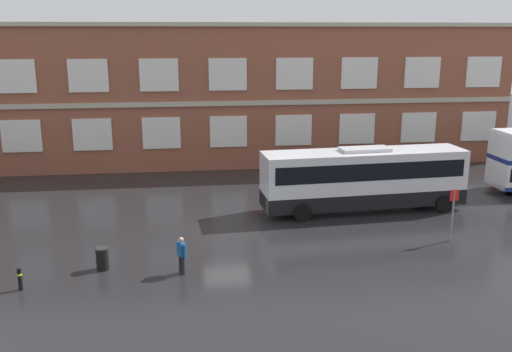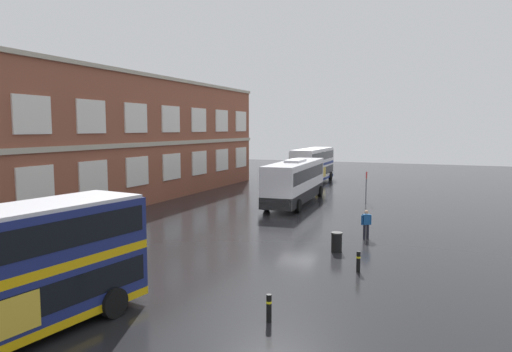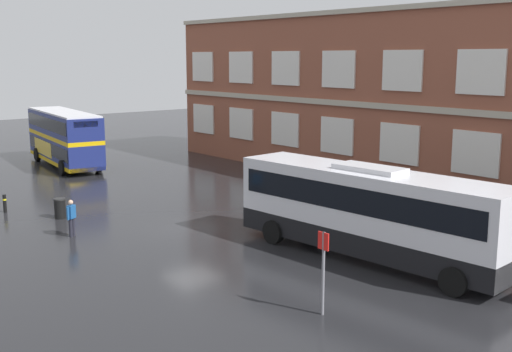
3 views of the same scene
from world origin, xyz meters
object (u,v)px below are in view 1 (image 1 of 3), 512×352
object	(u,v)px
bus_stand_flag	(453,210)
station_litter_bin	(102,258)
waiting_passenger	(182,254)
touring_coach	(364,179)
safety_bollard_east	(20,279)

from	to	relation	value
bus_stand_flag	station_litter_bin	size ratio (longest dim) A/B	2.62
waiting_passenger	bus_stand_flag	distance (m)	13.78
waiting_passenger	bus_stand_flag	xyz separation A→B (m)	(13.56, 2.32, 0.70)
waiting_passenger	touring_coach	bearing A→B (deg)	36.33
waiting_passenger	safety_bollard_east	world-z (taller)	waiting_passenger
touring_coach	waiting_passenger	size ratio (longest dim) A/B	7.15
station_litter_bin	waiting_passenger	bearing A→B (deg)	-14.68
bus_stand_flag	safety_bollard_east	size ratio (longest dim) A/B	2.84
waiting_passenger	safety_bollard_east	xyz separation A→B (m)	(-6.61, -0.79, -0.44)
bus_stand_flag	station_litter_bin	world-z (taller)	bus_stand_flag
touring_coach	waiting_passenger	bearing A→B (deg)	-143.67
waiting_passenger	bus_stand_flag	size ratio (longest dim) A/B	0.63
touring_coach	bus_stand_flag	bearing A→B (deg)	-62.42
bus_stand_flag	station_litter_bin	bearing A→B (deg)	-175.33
bus_stand_flag	safety_bollard_east	xyz separation A→B (m)	(-20.17, -3.11, -1.14)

